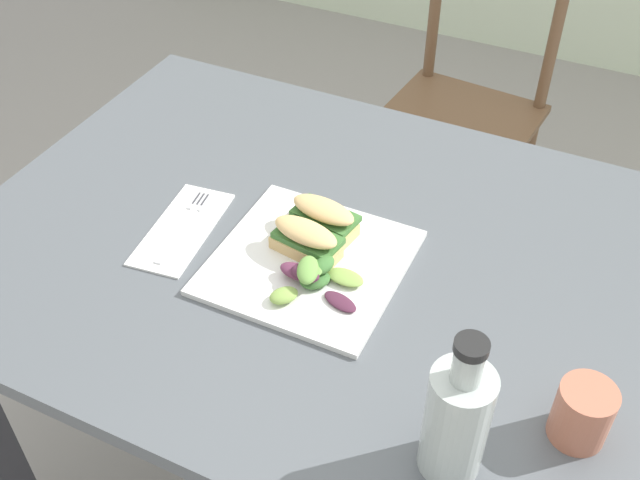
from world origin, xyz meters
name	(u,v)px	position (x,y,z in m)	size (l,w,h in m)	color
ground_plane	(365,466)	(0.00, 0.00, 0.00)	(8.62, 8.62, 0.00)	gray
dining_table	(314,299)	(-0.09, -0.09, 0.61)	(1.16, 0.88, 0.74)	#51565B
chair_wooden_far	(463,113)	(-0.09, 0.87, 0.45)	(0.44, 0.44, 0.87)	brown
plate_lunch	(309,262)	(-0.07, -0.13, 0.74)	(0.29, 0.29, 0.01)	white
sandwich_half_front	(306,239)	(-0.08, -0.12, 0.78)	(0.12, 0.08, 0.06)	#DBB270
sandwich_half_back	(324,217)	(-0.08, -0.06, 0.78)	(0.12, 0.08, 0.06)	#DBB270
salad_mixed_greens	(312,276)	(-0.04, -0.18, 0.77)	(0.14, 0.12, 0.04)	#3D7033
napkin_folded	(182,229)	(-0.30, -0.15, 0.74)	(0.10, 0.22, 0.00)	white
fork_on_napkin	(186,221)	(-0.30, -0.13, 0.75)	(0.05, 0.19, 0.00)	silver
bottle_cold_brew	(455,425)	(0.24, -0.38, 0.82)	(0.08, 0.08, 0.23)	black
cup_extra_side	(582,413)	(0.38, -0.27, 0.78)	(0.07, 0.07, 0.09)	#B2664C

